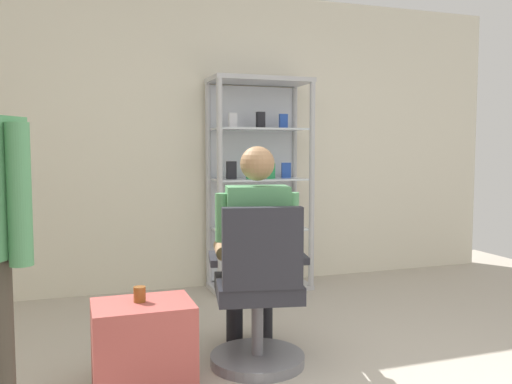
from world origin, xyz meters
The scene contains 6 objects.
back_wall centered at (0.00, 3.00, 1.35)m, with size 6.00×0.10×2.70m, color silver.
display_cabinet_main centered at (0.40, 2.76, 0.96)m, with size 0.90×0.45×1.90m.
office_chair centered at (-0.20, 1.00, 0.39)m, with size 0.61×0.57×0.96m.
seated_shopkeeper centered at (-0.17, 1.16, 0.71)m, with size 0.54×0.61×1.29m.
storage_crate centered at (-0.87, 0.92, 0.24)m, with size 0.51×0.38×0.47m, color #B24C47.
tea_glass centered at (-0.88, 0.94, 0.52)m, with size 0.06×0.06×0.08m, color brown.
Camera 1 is at (-1.20, -1.88, 1.27)m, focal length 37.79 mm.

